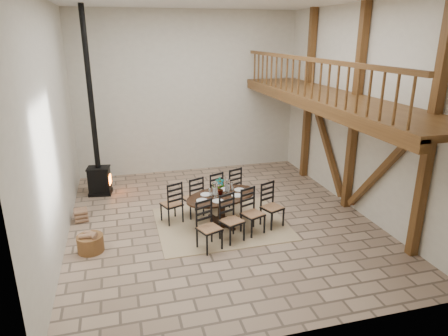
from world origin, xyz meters
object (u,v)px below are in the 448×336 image
object	(u,v)px
wood_stove	(97,155)
log_basket	(90,243)
dining_table	(221,209)
log_stack	(81,215)

from	to	relation	value
wood_stove	log_basket	bearing A→B (deg)	-84.05
dining_table	wood_stove	distance (m)	3.97
log_basket	dining_table	bearing A→B (deg)	9.75
log_basket	wood_stove	bearing A→B (deg)	87.76
log_stack	dining_table	bearing A→B (deg)	-17.74
dining_table	log_basket	bearing A→B (deg)	168.31
wood_stove	log_basket	xyz separation A→B (m)	(-0.13, -3.20, -0.95)
dining_table	log_basket	xyz separation A→B (m)	(-2.93, -0.50, -0.18)
dining_table	log_basket	world-z (taller)	dining_table
log_basket	log_stack	distance (m)	1.56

